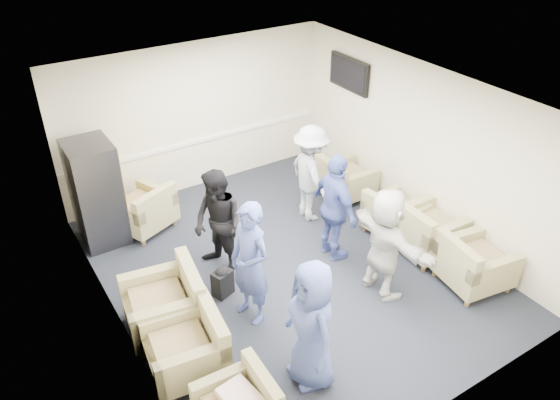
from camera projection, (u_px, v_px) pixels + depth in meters
floor at (288, 267)px, 8.24m from camera, size 6.00×6.00×0.00m
ceiling at (290, 98)px, 6.82m from camera, size 6.00×6.00×0.00m
back_wall at (196, 118)px, 9.68m from camera, size 5.00×0.02×2.70m
front_wall at (455, 322)px, 5.38m from camera, size 5.00×0.02×2.70m
left_wall at (111, 249)px, 6.39m from camera, size 0.02×6.00×2.70m
right_wall at (420, 147)px, 8.67m from camera, size 0.02×6.00×2.70m
chair_rail at (199, 141)px, 9.90m from camera, size 4.98×0.04×0.06m
tv at (349, 74)px, 9.56m from camera, size 0.10×1.00×0.58m
armchair_left_mid at (190, 348)px, 6.41m from camera, size 0.98×0.98×0.70m
armchair_left_far at (168, 305)px, 7.00m from camera, size 1.07×1.07×0.75m
armchair_right_near at (471, 265)px, 7.73m from camera, size 1.00×1.00×0.70m
armchair_right_midnear at (424, 232)px, 8.39m from camera, size 0.95×0.95×0.74m
armchair_right_midfar at (393, 217)px, 8.81m from camera, size 0.88×0.88×0.65m
armchair_right_far at (343, 181)px, 9.79m from camera, size 0.86×0.86×0.67m
armchair_corner at (145, 211)px, 8.93m from camera, size 1.12×1.12×0.69m
vending_machine at (97, 193)px, 8.44m from camera, size 0.69×0.80×1.70m
backpack at (222, 280)px, 7.61m from camera, size 0.32×0.27×0.47m
pillow at (240, 398)px, 5.68m from camera, size 0.39×0.48×0.13m
person_front_left at (312, 325)px, 6.06m from camera, size 0.63×0.88×1.67m
person_mid_left at (250, 264)px, 6.92m from camera, size 0.54×0.71×1.75m
person_back_left at (218, 224)px, 7.76m from camera, size 0.77×0.91×1.65m
person_back_right at (311, 174)px, 8.98m from camera, size 0.74×1.15×1.68m
person_mid_right at (335, 208)px, 8.04m from camera, size 0.50×1.04×1.73m
person_front_right at (385, 243)px, 7.38m from camera, size 0.49×1.53×1.65m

